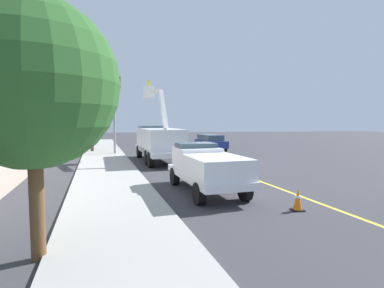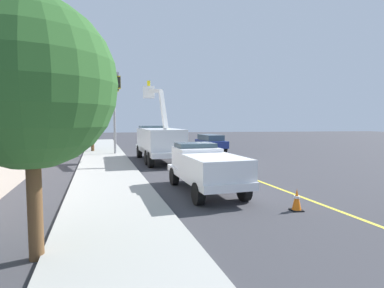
% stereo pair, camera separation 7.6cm
% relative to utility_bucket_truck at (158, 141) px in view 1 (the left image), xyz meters
% --- Properties ---
extents(ground, '(120.00, 120.00, 0.00)m').
position_rel_utility_bucket_truck_xyz_m(ground, '(-1.92, -3.84, -1.60)').
color(ground, '#38383D').
extents(sidewalk_far_side, '(59.78, 13.39, 0.12)m').
position_rel_utility_bucket_truck_xyz_m(sidewalk_far_side, '(-3.14, 3.46, -1.54)').
color(sidewalk_far_side, '#9E9E99').
rests_on(sidewalk_far_side, ground).
extents(lane_centre_stripe, '(49.35, 8.36, 0.01)m').
position_rel_utility_bucket_truck_xyz_m(lane_centre_stripe, '(-1.92, -3.84, -1.59)').
color(lane_centre_stripe, yellow).
rests_on(lane_centre_stripe, ground).
extents(utility_bucket_truck, '(8.50, 3.81, 6.27)m').
position_rel_utility_bucket_truck_xyz_m(utility_bucket_truck, '(0.00, 0.00, 0.00)').
color(utility_bucket_truck, silver).
rests_on(utility_bucket_truck, ground).
extents(service_pickup_truck, '(5.87, 2.99, 2.06)m').
position_rel_utility_bucket_truck_xyz_m(service_pickup_truck, '(-10.48, -1.75, -0.48)').
color(service_pickup_truck, white).
rests_on(service_pickup_truck, ground).
extents(passing_minivan, '(5.05, 2.66, 1.69)m').
position_rel_utility_bucket_truck_xyz_m(passing_minivan, '(6.97, -5.50, -0.62)').
color(passing_minivan, navy).
rests_on(passing_minivan, ground).
extents(traffic_cone_leading, '(0.40, 0.40, 0.77)m').
position_rel_utility_bucket_truck_xyz_m(traffic_cone_leading, '(-13.60, -4.40, -1.22)').
color(traffic_cone_leading, black).
rests_on(traffic_cone_leading, ground).
extents(traffic_cone_mid_front, '(0.40, 0.40, 0.75)m').
position_rel_utility_bucket_truck_xyz_m(traffic_cone_mid_front, '(-6.95, -3.23, -1.23)').
color(traffic_cone_mid_front, black).
rests_on(traffic_cone_mid_front, ground).
extents(traffic_cone_mid_rear, '(0.40, 0.40, 0.69)m').
position_rel_utility_bucket_truck_xyz_m(traffic_cone_mid_rear, '(-2.19, -2.27, -1.26)').
color(traffic_cone_mid_rear, black).
rests_on(traffic_cone_mid_rear, ground).
extents(traffic_cone_trailing, '(0.40, 0.40, 0.69)m').
position_rel_utility_bucket_truck_xyz_m(traffic_cone_trailing, '(4.47, -1.44, -1.26)').
color(traffic_cone_trailing, black).
rests_on(traffic_cone_trailing, ground).
extents(traffic_signal_mast, '(5.45, 1.11, 7.71)m').
position_rel_utility_bucket_truck_xyz_m(traffic_signal_mast, '(3.70, 3.57, 3.48)').
color(traffic_signal_mast, gray).
rests_on(traffic_signal_mast, ground).
extents(street_tree_left, '(3.73, 3.73, 5.79)m').
position_rel_utility_bucket_truck_xyz_m(street_tree_left, '(-16.30, 3.19, 2.32)').
color(street_tree_left, brown).
rests_on(street_tree_left, ground).
extents(street_tree_right, '(3.16, 3.16, 4.81)m').
position_rel_utility_bucket_truck_xyz_m(street_tree_right, '(7.72, 6.29, 1.61)').
color(street_tree_right, brown).
rests_on(street_tree_right, ground).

